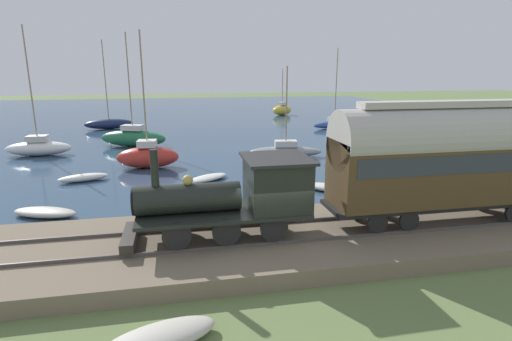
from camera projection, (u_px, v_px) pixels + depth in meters
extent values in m
plane|color=#607542|center=(271.00, 252.00, 14.43)|extent=(200.00, 200.00, 0.00)
cube|color=#2D4760|center=(199.00, 117.00, 55.78)|extent=(80.00, 80.00, 0.01)
cube|color=#756651|center=(270.00, 241.00, 14.62)|extent=(5.83, 56.00, 0.58)
cube|color=#4C4742|center=(276.00, 243.00, 13.66)|extent=(0.07, 54.88, 0.12)
cube|color=#4C4742|center=(264.00, 223.00, 15.41)|extent=(0.07, 54.88, 0.12)
cylinder|color=black|center=(274.00, 228.00, 13.52)|extent=(0.12, 0.96, 0.96)
cylinder|color=black|center=(263.00, 210.00, 15.26)|extent=(0.12, 0.96, 0.96)
cylinder|color=black|center=(227.00, 232.00, 13.21)|extent=(0.12, 0.96, 0.96)
cylinder|color=black|center=(220.00, 213.00, 14.96)|extent=(0.12, 0.96, 0.96)
cylinder|color=black|center=(177.00, 236.00, 12.90)|extent=(0.12, 0.96, 0.96)
cylinder|color=black|center=(176.00, 216.00, 14.65)|extent=(0.12, 0.96, 0.96)
cube|color=black|center=(223.00, 211.00, 13.99)|extent=(2.34, 5.90, 0.12)
cylinder|color=black|center=(188.00, 198.00, 13.62)|extent=(1.01, 3.54, 1.01)
cylinder|color=black|center=(133.00, 202.00, 13.28)|extent=(0.96, 0.08, 0.96)
cylinder|color=black|center=(154.00, 168.00, 13.15)|extent=(0.27, 0.27, 1.24)
sphere|color=tan|center=(188.00, 180.00, 13.47)|extent=(0.36, 0.36, 0.36)
cube|color=black|center=(277.00, 183.00, 14.13)|extent=(2.24, 2.07, 1.71)
cube|color=#282828|center=(277.00, 159.00, 13.90)|extent=(2.44, 2.31, 0.10)
cube|color=#2D2823|center=(130.00, 237.00, 13.55)|extent=(2.14, 0.44, 0.32)
cylinder|color=black|center=(504.00, 196.00, 17.32)|extent=(0.12, 0.76, 0.76)
cylinder|color=black|center=(479.00, 198.00, 17.09)|extent=(0.12, 0.76, 0.76)
cylinder|color=black|center=(409.00, 220.00, 14.50)|extent=(0.12, 0.76, 0.76)
cylinder|color=black|center=(384.00, 204.00, 16.24)|extent=(0.12, 0.76, 0.76)
cylinder|color=black|center=(378.00, 223.00, 14.26)|extent=(0.12, 0.76, 0.76)
cylinder|color=black|center=(355.00, 206.00, 16.01)|extent=(0.12, 0.76, 0.76)
cube|color=black|center=(448.00, 201.00, 15.72)|extent=(1.94, 9.90, 0.16)
cube|color=#4C381E|center=(452.00, 169.00, 15.40)|extent=(2.15, 9.51, 2.46)
cube|color=#2D333D|center=(453.00, 158.00, 15.29)|extent=(2.18, 8.91, 0.69)
cylinder|color=#B2ADA3|center=(456.00, 137.00, 15.09)|extent=(2.26, 9.51, 2.26)
cube|color=#B2ADA3|center=(460.00, 104.00, 14.79)|extent=(0.75, 7.92, 0.24)
ellipsoid|color=gold|center=(282.00, 110.00, 57.79)|extent=(3.02, 3.67, 1.43)
cylinder|color=#9E8460|center=(282.00, 87.00, 56.99)|extent=(0.10, 0.10, 5.11)
cube|color=silver|center=(282.00, 104.00, 57.56)|extent=(1.36, 1.34, 0.45)
ellipsoid|color=white|center=(39.00, 148.00, 30.54)|extent=(1.90, 4.82, 1.09)
cylinder|color=#9E8460|center=(30.00, 85.00, 29.37)|extent=(0.10, 0.10, 8.46)
cube|color=silver|center=(37.00, 138.00, 30.35)|extent=(1.10, 1.46, 0.45)
ellipsoid|color=gray|center=(286.00, 152.00, 29.99)|extent=(2.32, 5.60, 0.81)
cylinder|color=#9E8460|center=(287.00, 107.00, 29.18)|extent=(0.10, 0.10, 5.83)
cube|color=silver|center=(286.00, 143.00, 29.84)|extent=(1.13, 1.75, 0.45)
ellipsoid|color=#236B42|center=(133.00, 138.00, 34.10)|extent=(3.51, 6.02, 1.40)
cylinder|color=#9E8460|center=(129.00, 82.00, 32.95)|extent=(0.10, 0.10, 7.96)
cube|color=silver|center=(132.00, 128.00, 33.87)|extent=(1.52, 1.97, 0.45)
ellipsoid|color=#B72D23|center=(148.00, 157.00, 26.68)|extent=(2.06, 4.18, 1.42)
cylinder|color=#9E8460|center=(143.00, 90.00, 25.60)|extent=(0.10, 0.10, 7.40)
cube|color=silver|center=(147.00, 144.00, 26.45)|extent=(1.15, 1.29, 0.45)
ellipsoid|color=#192347|center=(109.00, 124.00, 44.36)|extent=(2.40, 5.36, 1.09)
cylinder|color=#9E8460|center=(105.00, 80.00, 43.19)|extent=(0.10, 0.10, 8.41)
ellipsoid|color=#335199|center=(334.00, 124.00, 45.14)|extent=(2.65, 5.83, 0.80)
cylinder|color=#9E8460|center=(336.00, 85.00, 44.07)|extent=(0.10, 0.10, 7.90)
cube|color=silver|center=(335.00, 119.00, 44.98)|extent=(1.09, 1.84, 0.45)
ellipsoid|color=#B7B2A3|center=(45.00, 212.00, 17.86)|extent=(2.03, 3.16, 0.39)
ellipsoid|color=silver|center=(84.00, 178.00, 23.53)|extent=(1.61, 2.95, 0.43)
ellipsoid|color=beige|center=(328.00, 188.00, 21.61)|extent=(2.36, 2.51, 0.39)
ellipsoid|color=silver|center=(208.00, 178.00, 23.66)|extent=(2.42, 2.88, 0.32)
ellipsoid|color=#B7B2A3|center=(159.00, 338.00, 9.47)|extent=(1.88, 3.00, 0.44)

